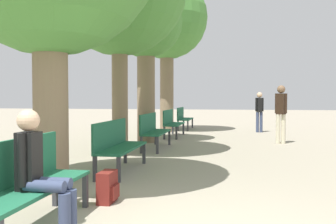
{
  "coord_description": "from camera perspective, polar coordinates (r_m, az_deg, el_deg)",
  "views": [
    {
      "loc": [
        0.47,
        -3.07,
        1.38
      ],
      "look_at": [
        -1.29,
        7.11,
        0.98
      ],
      "focal_mm": 40.0,
      "sensor_mm": 36.0,
      "label": 1
    }
  ],
  "objects": [
    {
      "name": "pedestrian_near",
      "position": [
        15.29,
        13.76,
        0.4
      ],
      "size": [
        0.32,
        0.25,
        1.6
      ],
      "color": "#384260",
      "rests_on": "ground_plane"
    },
    {
      "name": "tree_row_3",
      "position": [
        15.48,
        -0.19,
        13.81
      ],
      "size": [
        3.28,
        3.28,
        6.21
      ],
      "color": "#7A664C",
      "rests_on": "ground_plane"
    },
    {
      "name": "person_seated",
      "position": [
        3.96,
        -18.97,
        -8.15
      ],
      "size": [
        0.58,
        0.33,
        1.27
      ],
      "color": "#384260",
      "rests_on": "ground_plane"
    },
    {
      "name": "pedestrian_mid",
      "position": [
        11.7,
        16.83,
        0.26
      ],
      "size": [
        0.35,
        0.29,
        1.75
      ],
      "color": "beige",
      "rests_on": "ground_plane"
    },
    {
      "name": "tree_row_2",
      "position": [
        11.76,
        -3.39,
        12.9
      ],
      "size": [
        2.25,
        2.25,
        4.85
      ],
      "color": "#7A664C",
      "rests_on": "ground_plane"
    },
    {
      "name": "backpack",
      "position": [
        5.09,
        -9.17,
        -11.23
      ],
      "size": [
        0.22,
        0.37,
        0.41
      ],
      "color": "maroon",
      "rests_on": "ground_plane"
    },
    {
      "name": "bench_row_4",
      "position": [
        16.33,
        2.33,
        -0.72
      ],
      "size": [
        0.5,
        1.85,
        0.95
      ],
      "color": "#1E6042",
      "rests_on": "ground_plane"
    },
    {
      "name": "bench_row_1",
      "position": [
        7.07,
        -7.78,
        -4.61
      ],
      "size": [
        0.5,
        1.85,
        0.95
      ],
      "color": "#1E6042",
      "rests_on": "ground_plane"
    },
    {
      "name": "bench_row_2",
      "position": [
        10.11,
        -2.35,
        -2.54
      ],
      "size": [
        0.5,
        1.85,
        0.95
      ],
      "color": "#1E6042",
      "rests_on": "ground_plane"
    },
    {
      "name": "bench_row_3",
      "position": [
        13.21,
        0.54,
        -1.42
      ],
      "size": [
        0.5,
        1.85,
        0.95
      ],
      "color": "#1E6042",
      "rests_on": "ground_plane"
    },
    {
      "name": "bench_row_0",
      "position": [
        4.21,
        -21.1,
        -9.43
      ],
      "size": [
        0.5,
        1.85,
        0.95
      ],
      "color": "#1E6042",
      "rests_on": "ground_plane"
    }
  ]
}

